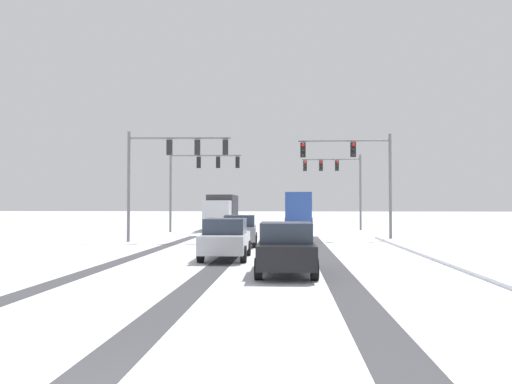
{
  "coord_description": "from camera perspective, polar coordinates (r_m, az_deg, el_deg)",
  "views": [
    {
      "loc": [
        1.58,
        -4.74,
        2.17
      ],
      "look_at": [
        0.0,
        18.69,
        2.8
      ],
      "focal_mm": 33.43,
      "sensor_mm": 36.0,
      "label": 1
    }
  ],
  "objects": [
    {
      "name": "wheel_track_left_lane",
      "position": [
        18.39,
        -3.95,
        -8.3
      ],
      "size": [
        0.82,
        29.37,
        0.01
      ],
      "primitive_type": "cube",
      "color": "#424247",
      "rests_on": "ground"
    },
    {
      "name": "wheel_track_right_lane",
      "position": [
        19.32,
        -15.75,
        -7.91
      ],
      "size": [
        0.72,
        29.37,
        0.01
      ],
      "primitive_type": "cube",
      "color": "#424247",
      "rests_on": "ground"
    },
    {
      "name": "wheel_track_center",
      "position": [
        18.28,
        8.71,
        -8.32
      ],
      "size": [
        0.95,
        29.37,
        0.01
      ],
      "primitive_type": "cube",
      "color": "#424247",
      "rests_on": "ground"
    },
    {
      "name": "traffic_signal_near_left",
      "position": [
        28.57,
        -10.29,
        3.75
      ],
      "size": [
        6.1,
        0.64,
        6.5
      ],
      "color": "slate",
      "rests_on": "ground"
    },
    {
      "name": "traffic_signal_far_right",
      "position": [
        41.71,
        9.67,
        2.04
      ],
      "size": [
        5.09,
        0.38,
        6.5
      ],
      "color": "slate",
      "rests_on": "ground"
    },
    {
      "name": "traffic_signal_near_right",
      "position": [
        29.83,
        12.12,
        3.22
      ],
      "size": [
        5.66,
        0.39,
        6.5
      ],
      "color": "slate",
      "rests_on": "ground"
    },
    {
      "name": "traffic_signal_far_left",
      "position": [
        38.29,
        -6.86,
        2.38
      ],
      "size": [
        5.74,
        0.52,
        6.5
      ],
      "color": "slate",
      "rests_on": "ground"
    },
    {
      "name": "car_grey_lead",
      "position": [
        25.4,
        -1.96,
        -4.59
      ],
      "size": [
        2.02,
        4.19,
        1.62
      ],
      "color": "slate",
      "rests_on": "ground"
    },
    {
      "name": "car_silver_second",
      "position": [
        19.2,
        -3.64,
        -5.57
      ],
      "size": [
        1.89,
        4.13,
        1.62
      ],
      "color": "#B7BABF",
      "rests_on": "ground"
    },
    {
      "name": "car_black_third",
      "position": [
        15.06,
        3.6,
        -6.68
      ],
      "size": [
        1.88,
        4.12,
        1.62
      ],
      "color": "black",
      "rests_on": "ground"
    },
    {
      "name": "bus_oncoming",
      "position": [
        50.12,
        5.14,
        -1.74
      ],
      "size": [
        2.89,
        11.06,
        3.38
      ],
      "color": "#284793",
      "rests_on": "ground"
    },
    {
      "name": "box_truck_delivery",
      "position": [
        41.11,
        -4.13,
        -2.28
      ],
      "size": [
        2.37,
        7.42,
        3.02
      ],
      "color": "#B7BABF",
      "rests_on": "ground"
    }
  ]
}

